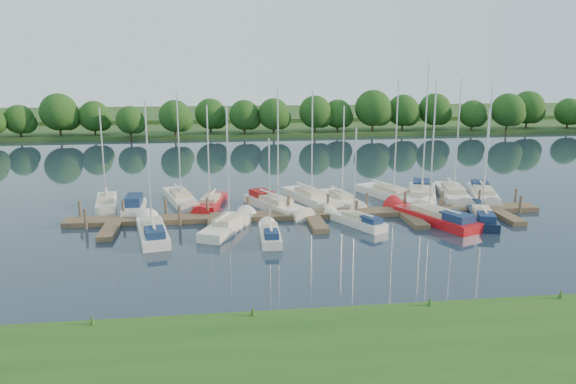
{
  "coord_description": "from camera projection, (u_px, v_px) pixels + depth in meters",
  "views": [
    {
      "loc": [
        -7.72,
        -37.03,
        12.55
      ],
      "look_at": [
        -1.94,
        8.0,
        2.2
      ],
      "focal_mm": 35.0,
      "sensor_mm": 36.0,
      "label": 1
    }
  ],
  "objects": [
    {
      "name": "sailboat_s_5",
      "position": [
        482.0,
        218.0,
        45.69
      ],
      "size": [
        3.58,
        7.41,
        9.55
      ],
      "rotation": [
        0.0,
        0.0,
        -0.31
      ],
      "color": "black",
      "rests_on": "ground"
    },
    {
      "name": "distant_hill",
      "position": [
        248.0,
        114.0,
        136.11
      ],
      "size": [
        220.0,
        40.0,
        1.4
      ],
      "primitive_type": "cube",
      "color": "#3C5927",
      "rests_on": "ground"
    },
    {
      "name": "dock",
      "position": [
        312.0,
        217.0,
        46.58
      ],
      "size": [
        40.0,
        6.0,
        0.4
      ],
      "color": "brown",
      "rests_on": "ground"
    },
    {
      "name": "sailboat_n_6",
      "position": [
        341.0,
        200.0,
        51.97
      ],
      "size": [
        2.93,
        7.37,
        9.3
      ],
      "rotation": [
        0.0,
        0.0,
        3.34
      ],
      "color": "silver",
      "rests_on": "ground"
    },
    {
      "name": "treeline",
      "position": [
        249.0,
        114.0,
        98.42
      ],
      "size": [
        147.49,
        9.59,
        8.25
      ],
      "color": "#38281C",
      "rests_on": "ground"
    },
    {
      "name": "sailboat_n_2",
      "position": [
        181.0,
        199.0,
        52.36
      ],
      "size": [
        3.71,
        8.27,
        10.42
      ],
      "rotation": [
        0.0,
        0.0,
        3.41
      ],
      "color": "silver",
      "rests_on": "ground"
    },
    {
      "name": "motorboat",
      "position": [
        134.0,
        208.0,
        48.68
      ],
      "size": [
        1.66,
        5.64,
        1.8
      ],
      "rotation": [
        0.0,
        0.0,
        3.15
      ],
      "color": "silver",
      "rests_on": "ground"
    },
    {
      "name": "sailboat_n_8",
      "position": [
        422.0,
        197.0,
        52.78
      ],
      "size": [
        5.58,
        10.6,
        13.46
      ],
      "rotation": [
        0.0,
        0.0,
        2.78
      ],
      "color": "silver",
      "rests_on": "ground"
    },
    {
      "name": "sailboat_n_4",
      "position": [
        275.0,
        206.0,
        49.6
      ],
      "size": [
        5.25,
        8.47,
        11.14
      ],
      "rotation": [
        0.0,
        0.0,
        3.6
      ],
      "color": "silver",
      "rests_on": "ground"
    },
    {
      "name": "sailboat_n_5",
      "position": [
        310.0,
        199.0,
        52.41
      ],
      "size": [
        4.3,
        8.39,
        10.85
      ],
      "rotation": [
        0.0,
        0.0,
        3.49
      ],
      "color": "silver",
      "rests_on": "ground"
    },
    {
      "name": "sailboat_s_2",
      "position": [
        270.0,
        235.0,
        41.12
      ],
      "size": [
        1.54,
        5.91,
        7.74
      ],
      "rotation": [
        0.0,
        0.0,
        -0.03
      ],
      "color": "silver",
      "rests_on": "ground"
    },
    {
      "name": "far_shore",
      "position": [
        255.0,
        127.0,
        112.02
      ],
      "size": [
        180.0,
        30.0,
        0.6
      ],
      "primitive_type": "cube",
      "color": "#1E4018",
      "rests_on": "ground"
    },
    {
      "name": "mooring_pilings",
      "position": [
        310.0,
        209.0,
        47.58
      ],
      "size": [
        38.24,
        2.84,
        2.0
      ],
      "color": "#473D33",
      "rests_on": "ground"
    },
    {
      "name": "sailboat_n_10",
      "position": [
        483.0,
        195.0,
        53.92
      ],
      "size": [
        4.39,
        8.98,
        11.28
      ],
      "rotation": [
        0.0,
        0.0,
        2.82
      ],
      "color": "silver",
      "rests_on": "ground"
    },
    {
      "name": "sailboat_s_0",
      "position": [
        152.0,
        232.0,
        41.79
      ],
      "size": [
        3.19,
        8.19,
        10.36
      ],
      "rotation": [
        0.0,
        0.0,
        0.19
      ],
      "color": "silver",
      "rests_on": "ground"
    },
    {
      "name": "sailboat_n_3",
      "position": [
        210.0,
        204.0,
        50.46
      ],
      "size": [
        3.06,
        7.5,
        9.45
      ],
      "rotation": [
        0.0,
        0.0,
        2.93
      ],
      "color": "#B41016",
      "rests_on": "ground"
    },
    {
      "name": "sailboat_n_0",
      "position": [
        107.0,
        204.0,
        50.41
      ],
      "size": [
        2.64,
        7.35,
        9.36
      ],
      "rotation": [
        0.0,
        0.0,
        3.29
      ],
      "color": "silver",
      "rests_on": "ground"
    },
    {
      "name": "sailboat_s_1",
      "position": [
        228.0,
        227.0,
        43.37
      ],
      "size": [
        4.41,
        7.58,
        9.99
      ],
      "rotation": [
        0.0,
        0.0,
        -0.42
      ],
      "color": "silver",
      "rests_on": "ground"
    },
    {
      "name": "near_bank",
      "position": [
        404.0,
        358.0,
        24.03
      ],
      "size": [
        90.0,
        10.0,
        0.5
      ],
      "primitive_type": "cube",
      "color": "#1F4E16",
      "rests_on": "ground"
    },
    {
      "name": "sailboat_n_9",
      "position": [
        453.0,
        196.0,
        53.58
      ],
      "size": [
        3.77,
        9.38,
        11.88
      ],
      "rotation": [
        0.0,
        0.0,
        2.93
      ],
      "color": "silver",
      "rests_on": "ground"
    },
    {
      "name": "sailboat_s_4",
      "position": [
        433.0,
        218.0,
        45.68
      ],
      "size": [
        5.17,
        9.2,
        11.87
      ],
      "rotation": [
        0.0,
        0.0,
        0.4
      ],
      "color": "#B41016",
      "rests_on": "ground"
    },
    {
      "name": "ground",
      "position": [
        330.0,
        247.0,
        39.55
      ],
      "size": [
        260.0,
        260.0,
        0.0
      ],
      "primitive_type": "plane",
      "color": "#171E2F",
      "rests_on": "ground"
    },
    {
      "name": "sailboat_n_7",
      "position": [
        392.0,
        196.0,
        53.59
      ],
      "size": [
        5.04,
        9.14,
        11.72
      ],
      "rotation": [
        0.0,
        0.0,
        3.53
      ],
      "color": "silver",
      "rests_on": "ground"
    },
    {
      "name": "sailboat_s_3",
      "position": [
        357.0,
        221.0,
        44.75
      ],
      "size": [
        3.85,
        6.01,
        8.06
      ],
      "rotation": [
        0.0,
        0.0,
        0.48
      ],
      "color": "silver",
      "rests_on": "ground"
    }
  ]
}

